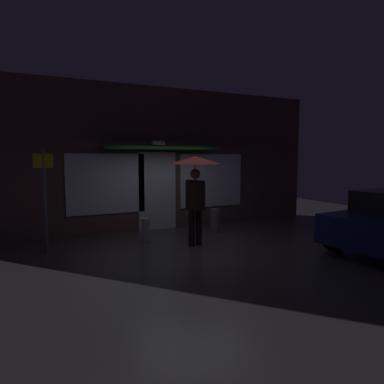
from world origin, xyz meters
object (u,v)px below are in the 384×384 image
sidewalk_bollard (215,221)px  sidewalk_bollard_2 (146,230)px  street_sign_post (45,194)px  person_with_umbrella (195,174)px

sidewalk_bollard → sidewalk_bollard_2: size_ratio=1.11×
street_sign_post → sidewalk_bollard_2: (2.22, -0.05, -0.98)m
person_with_umbrella → sidewalk_bollard_2: size_ratio=3.58×
sidewalk_bollard → street_sign_post: bearing=-177.7°
sidewalk_bollard_2 → sidewalk_bollard: bearing=6.2°
sidewalk_bollard_2 → street_sign_post: bearing=178.7°
sidewalk_bollard → sidewalk_bollard_2: (-2.05, -0.22, -0.03)m
person_with_umbrella → sidewalk_bollard: person_with_umbrella is taller
street_sign_post → sidewalk_bollard: size_ratio=3.47×
person_with_umbrella → sidewalk_bollard_2: person_with_umbrella is taller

